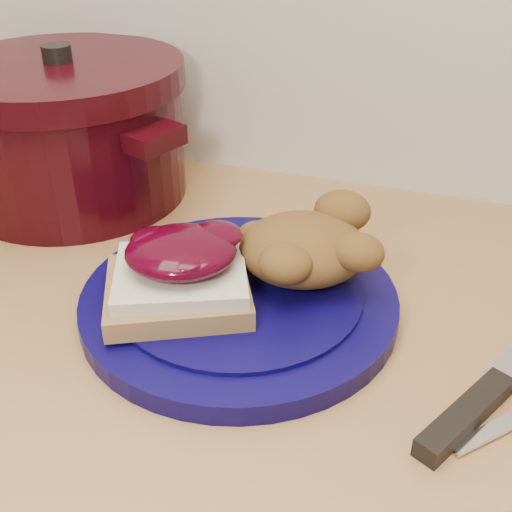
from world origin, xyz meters
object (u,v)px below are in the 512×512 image
(chef_knife, at_px, (492,390))
(pepper_grinder, at_px, (44,146))
(dutch_oven, at_px, (69,129))
(plate, at_px, (239,301))

(chef_knife, xyz_separation_m, pepper_grinder, (-0.55, 0.22, 0.05))
(chef_knife, height_order, dutch_oven, dutch_oven)
(chef_knife, xyz_separation_m, dutch_oven, (-0.51, 0.22, 0.08))
(dutch_oven, relative_size, pepper_grinder, 3.23)
(pepper_grinder, bearing_deg, chef_knife, -21.49)
(chef_knife, relative_size, pepper_grinder, 2.38)
(plate, relative_size, pepper_grinder, 2.59)
(chef_knife, bearing_deg, dutch_oven, 94.99)
(dutch_oven, distance_m, pepper_grinder, 0.05)
(plate, bearing_deg, pepper_grinder, 152.05)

